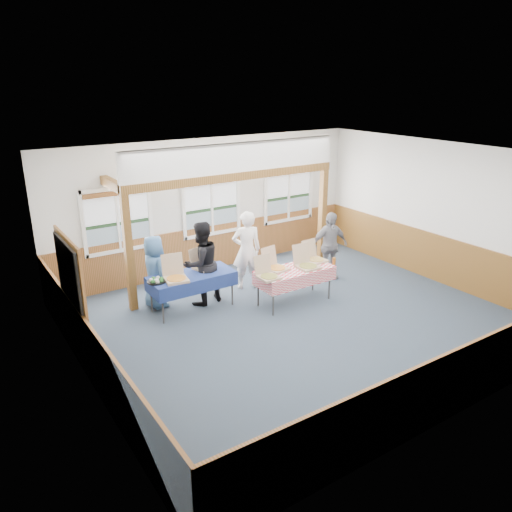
{
  "coord_description": "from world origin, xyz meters",
  "views": [
    {
      "loc": [
        -5.51,
        -6.86,
        4.49
      ],
      "look_at": [
        -0.34,
        1.0,
        1.12
      ],
      "focal_mm": 35.0,
      "sensor_mm": 36.0,
      "label": 1
    }
  ],
  "objects_px": {
    "woman_white": "(247,250)",
    "man_blue": "(155,272)",
    "table_left": "(192,277)",
    "person_grey": "(329,246)",
    "table_right": "(295,272)",
    "woman_black": "(201,263)"
  },
  "relations": [
    {
      "from": "table_right",
      "to": "woman_white",
      "type": "xyz_separation_m",
      "value": [
        -0.41,
        1.22,
        0.2
      ]
    },
    {
      "from": "table_right",
      "to": "woman_white",
      "type": "relative_size",
      "value": 0.92
    },
    {
      "from": "table_right",
      "to": "man_blue",
      "type": "xyz_separation_m",
      "value": [
        -2.5,
        1.43,
        0.07
      ]
    },
    {
      "from": "table_right",
      "to": "woman_white",
      "type": "bearing_deg",
      "value": 108.81
    },
    {
      "from": "man_blue",
      "to": "person_grey",
      "type": "relative_size",
      "value": 0.95
    },
    {
      "from": "man_blue",
      "to": "table_left",
      "type": "bearing_deg",
      "value": -134.39
    },
    {
      "from": "woman_black",
      "to": "person_grey",
      "type": "height_order",
      "value": "woman_black"
    },
    {
      "from": "woman_white",
      "to": "man_blue",
      "type": "xyz_separation_m",
      "value": [
        -2.09,
        0.21,
        -0.13
      ]
    },
    {
      "from": "man_blue",
      "to": "person_grey",
      "type": "height_order",
      "value": "person_grey"
    },
    {
      "from": "table_right",
      "to": "woman_black",
      "type": "distance_m",
      "value": 1.94
    },
    {
      "from": "woman_white",
      "to": "person_grey",
      "type": "relative_size",
      "value": 1.11
    },
    {
      "from": "woman_white",
      "to": "woman_black",
      "type": "distance_m",
      "value": 1.23
    },
    {
      "from": "woman_white",
      "to": "man_blue",
      "type": "relative_size",
      "value": 1.17
    },
    {
      "from": "table_left",
      "to": "man_blue",
      "type": "xyz_separation_m",
      "value": [
        -0.57,
        0.52,
        0.07
      ]
    },
    {
      "from": "person_grey",
      "to": "woman_white",
      "type": "bearing_deg",
      "value": 175.22
    },
    {
      "from": "table_left",
      "to": "person_grey",
      "type": "height_order",
      "value": "person_grey"
    },
    {
      "from": "table_left",
      "to": "woman_black",
      "type": "bearing_deg",
      "value": 14.91
    },
    {
      "from": "table_left",
      "to": "man_blue",
      "type": "relative_size",
      "value": 1.21
    },
    {
      "from": "table_right",
      "to": "woman_white",
      "type": "height_order",
      "value": "woman_white"
    },
    {
      "from": "woman_black",
      "to": "table_left",
      "type": "bearing_deg",
      "value": 16.1
    },
    {
      "from": "person_grey",
      "to": "man_blue",
      "type": "bearing_deg",
      "value": -179.37
    },
    {
      "from": "woman_black",
      "to": "man_blue",
      "type": "distance_m",
      "value": 0.96
    }
  ]
}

